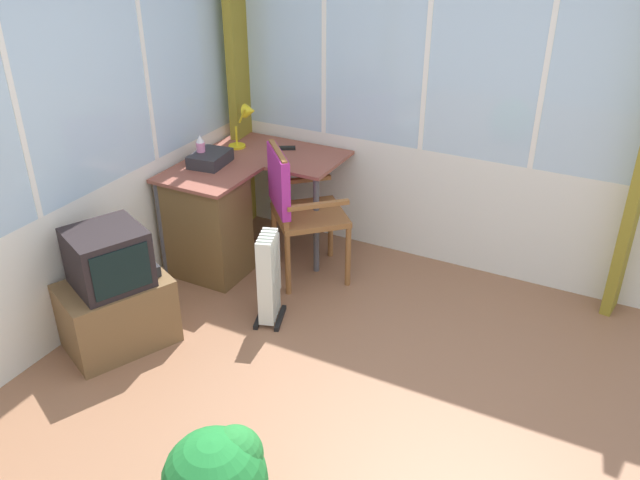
{
  "coord_description": "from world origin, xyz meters",
  "views": [
    {
      "loc": [
        -2.29,
        -1.05,
        2.59
      ],
      "look_at": [
        0.64,
        0.47,
        0.79
      ],
      "focal_mm": 37.15,
      "sensor_mm": 36.0,
      "label": 1
    }
  ],
  "objects_px": {
    "paper_tray": "(210,158)",
    "tv_on_stand": "(115,295)",
    "desk": "(213,219)",
    "spray_bottle": "(201,150)",
    "space_heater": "(269,276)",
    "potted_plant": "(218,479)",
    "tv_remote": "(286,148)",
    "desk_lamp": "(247,119)",
    "wooden_armchair": "(292,198)"
  },
  "relations": [
    {
      "from": "spray_bottle",
      "to": "space_heater",
      "type": "bearing_deg",
      "value": -119.9
    },
    {
      "from": "desk",
      "to": "wooden_armchair",
      "type": "xyz_separation_m",
      "value": [
        0.18,
        -0.57,
        0.22
      ]
    },
    {
      "from": "tv_remote",
      "to": "spray_bottle",
      "type": "xyz_separation_m",
      "value": [
        -0.52,
        0.4,
        0.09
      ]
    },
    {
      "from": "desk",
      "to": "desk_lamp",
      "type": "relative_size",
      "value": 3.51
    },
    {
      "from": "paper_tray",
      "to": "desk_lamp",
      "type": "bearing_deg",
      "value": -3.57
    },
    {
      "from": "potted_plant",
      "to": "desk_lamp",
      "type": "bearing_deg",
      "value": 29.69
    },
    {
      "from": "paper_tray",
      "to": "wooden_armchair",
      "type": "distance_m",
      "value": 0.69
    },
    {
      "from": "desk_lamp",
      "to": "spray_bottle",
      "type": "relative_size",
      "value": 1.54
    },
    {
      "from": "potted_plant",
      "to": "space_heater",
      "type": "bearing_deg",
      "value": 23.35
    },
    {
      "from": "tv_remote",
      "to": "space_heater",
      "type": "xyz_separation_m",
      "value": [
        -1.01,
        -0.45,
        -0.47
      ]
    },
    {
      "from": "desk_lamp",
      "to": "tv_remote",
      "type": "distance_m",
      "value": 0.37
    },
    {
      "from": "spray_bottle",
      "to": "wooden_armchair",
      "type": "relative_size",
      "value": 0.21
    },
    {
      "from": "desk",
      "to": "wooden_armchair",
      "type": "bearing_deg",
      "value": -72.27
    },
    {
      "from": "tv_remote",
      "to": "spray_bottle",
      "type": "distance_m",
      "value": 0.67
    },
    {
      "from": "desk",
      "to": "space_heater",
      "type": "distance_m",
      "value": 0.78
    },
    {
      "from": "space_heater",
      "to": "paper_tray",
      "type": "bearing_deg",
      "value": 57.46
    },
    {
      "from": "spray_bottle",
      "to": "space_heater",
      "type": "xyz_separation_m",
      "value": [
        -0.49,
        -0.85,
        -0.56
      ]
    },
    {
      "from": "tv_on_stand",
      "to": "desk_lamp",
      "type": "bearing_deg",
      "value": 2.11
    },
    {
      "from": "desk",
      "to": "paper_tray",
      "type": "height_order",
      "value": "paper_tray"
    },
    {
      "from": "desk",
      "to": "potted_plant",
      "type": "height_order",
      "value": "desk"
    },
    {
      "from": "tv_remote",
      "to": "wooden_armchair",
      "type": "height_order",
      "value": "wooden_armchair"
    },
    {
      "from": "wooden_armchair",
      "to": "desk_lamp",
      "type": "bearing_deg",
      "value": 55.88
    },
    {
      "from": "tv_remote",
      "to": "spray_bottle",
      "type": "height_order",
      "value": "spray_bottle"
    },
    {
      "from": "spray_bottle",
      "to": "wooden_armchair",
      "type": "xyz_separation_m",
      "value": [
        0.04,
        -0.73,
        -0.25
      ]
    },
    {
      "from": "desk_lamp",
      "to": "spray_bottle",
      "type": "bearing_deg",
      "value": 168.34
    },
    {
      "from": "desk_lamp",
      "to": "paper_tray",
      "type": "distance_m",
      "value": 0.49
    },
    {
      "from": "desk_lamp",
      "to": "wooden_armchair",
      "type": "distance_m",
      "value": 0.84
    },
    {
      "from": "tv_remote",
      "to": "tv_on_stand",
      "type": "relative_size",
      "value": 0.19
    },
    {
      "from": "tv_on_stand",
      "to": "desk",
      "type": "bearing_deg",
      "value": -0.19
    },
    {
      "from": "paper_tray",
      "to": "space_heater",
      "type": "relative_size",
      "value": 0.47
    },
    {
      "from": "paper_tray",
      "to": "tv_on_stand",
      "type": "distance_m",
      "value": 1.27
    },
    {
      "from": "tv_remote",
      "to": "wooden_armchair",
      "type": "distance_m",
      "value": 0.6
    },
    {
      "from": "spray_bottle",
      "to": "space_heater",
      "type": "relative_size",
      "value": 0.34
    },
    {
      "from": "desk",
      "to": "spray_bottle",
      "type": "bearing_deg",
      "value": 48.47
    },
    {
      "from": "potted_plant",
      "to": "wooden_armchair",
      "type": "bearing_deg",
      "value": 20.81
    },
    {
      "from": "tv_remote",
      "to": "space_heater",
      "type": "distance_m",
      "value": 1.2
    },
    {
      "from": "wooden_armchair",
      "to": "space_heater",
      "type": "height_order",
      "value": "wooden_armchair"
    },
    {
      "from": "tv_remote",
      "to": "desk_lamp",
      "type": "bearing_deg",
      "value": 70.9
    },
    {
      "from": "tv_on_stand",
      "to": "tv_remote",
      "type": "bearing_deg",
      "value": -8.22
    },
    {
      "from": "desk_lamp",
      "to": "space_heater",
      "type": "distance_m",
      "value": 1.39
    },
    {
      "from": "space_heater",
      "to": "tv_on_stand",
      "type": "bearing_deg",
      "value": 134.25
    },
    {
      "from": "paper_tray",
      "to": "wooden_armchair",
      "type": "xyz_separation_m",
      "value": [
        0.03,
        -0.66,
        -0.19
      ]
    },
    {
      "from": "desk",
      "to": "wooden_armchair",
      "type": "height_order",
      "value": "wooden_armchair"
    },
    {
      "from": "desk_lamp",
      "to": "paper_tray",
      "type": "height_order",
      "value": "desk_lamp"
    },
    {
      "from": "space_heater",
      "to": "tv_remote",
      "type": "bearing_deg",
      "value": 23.95
    },
    {
      "from": "spray_bottle",
      "to": "paper_tray",
      "type": "relative_size",
      "value": 0.72
    },
    {
      "from": "tv_on_stand",
      "to": "space_heater",
      "type": "xyz_separation_m",
      "value": [
        0.68,
        -0.69,
        -0.03
      ]
    },
    {
      "from": "paper_tray",
      "to": "tv_remote",
      "type": "bearing_deg",
      "value": -32.94
    },
    {
      "from": "tv_remote",
      "to": "tv_on_stand",
      "type": "height_order",
      "value": "tv_on_stand"
    },
    {
      "from": "wooden_armchair",
      "to": "spray_bottle",
      "type": "bearing_deg",
      "value": 93.11
    }
  ]
}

